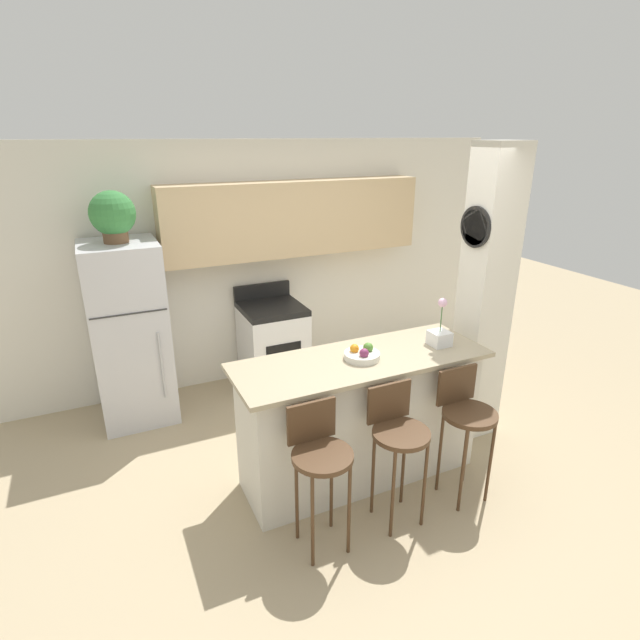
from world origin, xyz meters
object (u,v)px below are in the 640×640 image
bar_stool_mid (398,434)px  bar_stool_left (320,456)px  bar_stool_right (466,415)px  orchid_vase (440,334)px  refrigerator (130,333)px  fruit_bowl (362,354)px  potted_plant_on_fridge (113,215)px  stove_range (273,345)px

bar_stool_mid → bar_stool_left: bearing=180.0°
bar_stool_left → bar_stool_right: (1.17, 0.00, 0.00)m
bar_stool_right → orchid_vase: (0.09, 0.47, 0.44)m
refrigerator → bar_stool_mid: 2.69m
fruit_bowl → potted_plant_on_fridge: bearing=130.7°
bar_stool_left → refrigerator: bearing=112.1°
bar_stool_left → fruit_bowl: size_ratio=3.79×
bar_stool_mid → orchid_vase: size_ratio=2.60×
refrigerator → bar_stool_left: bearing=-67.9°
bar_stool_left → orchid_vase: 1.41m
bar_stool_mid → bar_stool_right: same height
bar_stool_right → potted_plant_on_fridge: (-2.08, 2.23, 1.26)m
potted_plant_on_fridge → orchid_vase: (2.16, -1.76, -0.82)m
potted_plant_on_fridge → orchid_vase: size_ratio=1.14×
orchid_vase → fruit_bowl: (-0.68, 0.03, -0.06)m
bar_stool_mid → potted_plant_on_fridge: bearing=123.8°
refrigerator → orchid_vase: (2.16, -1.76, 0.27)m
fruit_bowl → bar_stool_right: bearing=-40.4°
stove_range → bar_stool_right: (0.67, -2.28, 0.22)m
bar_stool_mid → bar_stool_right: size_ratio=1.00×
stove_range → fruit_bowl: (0.08, -1.77, 0.61)m
fruit_bowl → bar_stool_left: bearing=-139.1°
bar_stool_right → bar_stool_left: bearing=180.0°
refrigerator → bar_stool_right: size_ratio=1.70×
bar_stool_right → fruit_bowl: bearing=139.6°
stove_range → orchid_vase: size_ratio=2.76×
stove_range → bar_stool_left: 2.34m
bar_stool_left → bar_stool_right: size_ratio=1.00×
refrigerator → stove_range: size_ratio=1.60×
refrigerator → fruit_bowl: 2.29m
refrigerator → potted_plant_on_fridge: bearing=115.3°
refrigerator → bar_stool_mid: bearing=-56.2°
bar_stool_left → fruit_bowl: (0.58, 0.50, 0.39)m
bar_stool_mid → fruit_bowl: size_ratio=3.79×
refrigerator → stove_range: bearing=1.7°
bar_stool_right → orchid_vase: 0.65m
refrigerator → bar_stool_right: bearing=-47.1°
bar_stool_right → potted_plant_on_fridge: size_ratio=2.27×
bar_stool_right → fruit_bowl: (-0.59, 0.50, 0.39)m
refrigerator → bar_stool_left: (0.91, -2.23, -0.17)m
stove_range → bar_stool_right: size_ratio=1.06×
bar_stool_left → bar_stool_mid: bearing=0.0°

